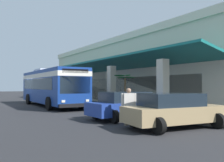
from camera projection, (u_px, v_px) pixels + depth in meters
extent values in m
plane|color=#262628|center=(103.00, 102.00, 27.14)|extent=(120.00, 120.00, 0.00)
cube|color=#9E998E|center=(72.00, 103.00, 24.02)|extent=(35.52, 0.50, 0.12)
cube|color=beige|center=(146.00, 75.00, 29.25)|extent=(29.60, 11.51, 6.22)
cube|color=beige|center=(146.00, 47.00, 29.32)|extent=(29.90, 11.81, 0.60)
cube|color=beige|center=(46.00, 86.00, 34.60)|extent=(0.55, 0.55, 3.42)
cube|color=beige|center=(61.00, 86.00, 29.60)|extent=(0.55, 0.55, 3.42)
cube|color=beige|center=(81.00, 87.00, 24.59)|extent=(0.55, 0.55, 3.42)
cube|color=beige|center=(111.00, 87.00, 19.59)|extent=(0.55, 0.55, 3.42)
cube|color=beige|center=(163.00, 87.00, 14.58)|extent=(0.55, 0.55, 3.42)
cube|color=#146B66|center=(92.00, 67.00, 25.34)|extent=(29.60, 3.16, 0.82)
cube|color=#19232D|center=(106.00, 89.00, 26.17)|extent=(24.86, 0.08, 2.40)
cube|color=navy|center=(51.00, 87.00, 21.16)|extent=(11.03, 2.68, 2.75)
cube|color=silver|center=(51.00, 76.00, 21.18)|extent=(11.05, 2.70, 0.36)
cube|color=#19232D|center=(50.00, 84.00, 21.42)|extent=(9.27, 2.69, 0.90)
cube|color=#19232D|center=(75.00, 85.00, 16.50)|extent=(0.09, 2.24, 1.20)
cube|color=black|center=(76.00, 71.00, 16.51)|extent=(0.08, 1.94, 0.28)
cube|color=black|center=(76.00, 105.00, 16.36)|extent=(0.23, 2.45, 0.24)
cube|color=silver|center=(87.00, 100.00, 16.90)|extent=(0.06, 0.24, 0.16)
cube|color=silver|center=(63.00, 101.00, 15.97)|extent=(0.06, 0.24, 0.16)
cube|color=silver|center=(46.00, 71.00, 22.47)|extent=(2.42, 1.81, 0.24)
cylinder|color=black|center=(81.00, 102.00, 18.71)|extent=(1.00, 0.30, 1.00)
cylinder|color=black|center=(49.00, 104.00, 17.37)|extent=(1.00, 0.30, 1.00)
cylinder|color=black|center=(54.00, 98.00, 24.42)|extent=(1.00, 0.30, 1.00)
cylinder|color=black|center=(28.00, 99.00, 23.09)|extent=(1.00, 0.30, 1.00)
cube|color=navy|center=(128.00, 108.00, 12.89)|extent=(1.87, 4.43, 0.66)
cube|color=#19232D|center=(125.00, 97.00, 12.79)|extent=(1.62, 2.49, 0.54)
cylinder|color=black|center=(139.00, 110.00, 14.45)|extent=(0.64, 0.22, 0.64)
cylinder|color=black|center=(160.00, 113.00, 12.95)|extent=(0.64, 0.22, 0.64)
cylinder|color=black|center=(96.00, 113.00, 12.81)|extent=(0.64, 0.22, 0.64)
cylinder|color=black|center=(114.00, 117.00, 11.31)|extent=(0.64, 0.22, 0.64)
cube|color=#9E845B|center=(175.00, 114.00, 10.15)|extent=(2.37, 4.60, 0.66)
cube|color=#19232D|center=(171.00, 100.00, 10.08)|extent=(1.90, 2.65, 0.54)
cylinder|color=black|center=(187.00, 116.00, 11.59)|extent=(0.64, 0.22, 0.64)
cylinder|color=black|center=(218.00, 121.00, 9.95)|extent=(0.64, 0.22, 0.64)
cylinder|color=black|center=(134.00, 120.00, 10.34)|extent=(0.64, 0.22, 0.64)
cylinder|color=black|center=(158.00, 126.00, 8.70)|extent=(0.64, 0.22, 0.64)
cylinder|color=#726651|center=(126.00, 116.00, 10.78)|extent=(0.16, 0.16, 0.83)
cylinder|color=#726651|center=(131.00, 117.00, 10.61)|extent=(0.16, 0.16, 0.83)
cube|color=silver|center=(129.00, 100.00, 10.71)|extent=(0.36, 0.53, 0.62)
sphere|color=#8C664C|center=(129.00, 91.00, 10.72)|extent=(0.23, 0.23, 0.23)
cylinder|color=silver|center=(122.00, 99.00, 10.69)|extent=(0.09, 0.09, 0.56)
cylinder|color=silver|center=(135.00, 99.00, 10.73)|extent=(0.09, 0.09, 0.56)
cube|color=brown|center=(125.00, 106.00, 18.44)|extent=(0.98, 0.98, 0.45)
cylinder|color=#332319|center=(125.00, 103.00, 18.45)|extent=(0.84, 0.84, 0.02)
cylinder|color=brown|center=(125.00, 91.00, 18.47)|extent=(0.16, 0.16, 1.93)
ellipsoid|color=#1E6028|center=(128.00, 75.00, 18.14)|extent=(0.81, 0.29, 0.18)
ellipsoid|color=#1E6028|center=(130.00, 77.00, 18.69)|extent=(0.31, 0.92, 0.14)
ellipsoid|color=#1E6028|center=(121.00, 78.00, 18.93)|extent=(1.05, 0.22, 0.14)
ellipsoid|color=#1E6028|center=(120.00, 76.00, 18.26)|extent=(0.27, 0.98, 0.16)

